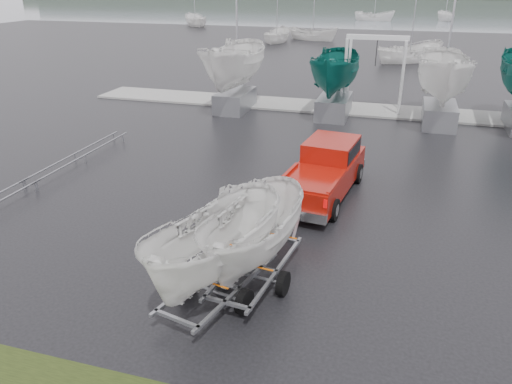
# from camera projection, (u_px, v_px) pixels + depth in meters

# --- Properties ---
(ground_plane) EXTENTS (120.00, 120.00, 0.00)m
(ground_plane) POSITION_uv_depth(u_px,v_px,m) (289.00, 198.00, 17.21)
(ground_plane) COLOR black
(ground_plane) RESTS_ON ground
(lake) EXTENTS (300.00, 300.00, 0.00)m
(lake) POSITION_uv_depth(u_px,v_px,m) (396.00, 12.00, 105.11)
(lake) COLOR slate
(lake) RESTS_ON ground
(dock) EXTENTS (30.00, 3.00, 0.12)m
(dock) POSITION_uv_depth(u_px,v_px,m) (341.00, 108.00, 28.62)
(dock) COLOR #979791
(dock) RESTS_ON ground
(pickup_truck) EXTENTS (2.42, 5.46, 1.76)m
(pickup_truck) POSITION_uv_depth(u_px,v_px,m) (325.00, 168.00, 17.24)
(pickup_truck) COLOR maroon
(pickup_truck) RESTS_ON ground
(trailer_hitched) EXTENTS (1.90, 3.71, 5.03)m
(trailer_hitched) POSITION_uv_depth(u_px,v_px,m) (256.00, 181.00, 11.37)
(trailer_hitched) COLOR gray
(trailer_hitched) RESTS_ON ground
(trailer_parked) EXTENTS (2.17, 3.77, 5.26)m
(trailer_parked) POSITION_uv_depth(u_px,v_px,m) (216.00, 188.00, 10.72)
(trailer_parked) COLOR gray
(trailer_parked) RESTS_ON ground
(boat_hoist) EXTENTS (3.30, 2.18, 4.12)m
(boat_hoist) POSITION_uv_depth(u_px,v_px,m) (375.00, 63.00, 27.12)
(boat_hoist) COLOR silver
(boat_hoist) RESTS_ON ground
(keelboat_0) EXTENTS (2.69, 3.20, 10.86)m
(keelboat_0) POSITION_uv_depth(u_px,v_px,m) (234.00, 32.00, 26.66)
(keelboat_0) COLOR gray
(keelboat_0) RESTS_ON ground
(keelboat_1) EXTENTS (2.38, 3.20, 7.44)m
(keelboat_1) POSITION_uv_depth(u_px,v_px,m) (338.00, 45.00, 25.59)
(keelboat_1) COLOR gray
(keelboat_1) RESTS_ON ground
(keelboat_2) EXTENTS (2.61, 3.20, 10.78)m
(keelboat_2) POSITION_uv_depth(u_px,v_px,m) (450.00, 41.00, 23.86)
(keelboat_2) COLOR gray
(keelboat_2) RESTS_ON ground
(mast_rack_0) EXTENTS (0.56, 6.50, 0.06)m
(mast_rack_0) POSITION_uv_depth(u_px,v_px,m) (80.00, 154.00, 20.30)
(mast_rack_0) COLOR gray
(mast_rack_0) RESTS_ON ground
(moored_boat_0) EXTENTS (2.44, 2.50, 11.14)m
(moored_boat_0) POSITION_uv_depth(u_px,v_px,m) (277.00, 42.00, 57.38)
(moored_boat_0) COLOR white
(moored_boat_0) RESTS_ON ground
(moored_boat_1) EXTENTS (3.13, 3.09, 11.21)m
(moored_boat_1) POSITION_uv_depth(u_px,v_px,m) (313.00, 40.00, 59.17)
(moored_boat_1) COLOR white
(moored_boat_1) RESTS_ON ground
(moored_boat_2) EXTENTS (3.76, 3.76, 11.49)m
(moored_boat_2) POSITION_uv_depth(u_px,v_px,m) (409.00, 62.00, 44.29)
(moored_boat_2) COLOR white
(moored_boat_2) RESTS_ON ground
(moored_boat_4) EXTENTS (3.76, 3.78, 11.55)m
(moored_boat_4) POSITION_uv_depth(u_px,v_px,m) (195.00, 26.00, 75.69)
(moored_boat_4) COLOR white
(moored_boat_4) RESTS_ON ground
(moored_boat_5) EXTENTS (2.98, 2.92, 11.41)m
(moored_boat_5) POSITION_uv_depth(u_px,v_px,m) (374.00, 21.00, 84.43)
(moored_boat_5) COLOR white
(moored_boat_5) RESTS_ON ground
(moored_boat_6) EXTENTS (2.67, 2.72, 11.07)m
(moored_boat_6) POSITION_uv_depth(u_px,v_px,m) (445.00, 20.00, 84.78)
(moored_boat_6) COLOR white
(moored_boat_6) RESTS_ON ground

